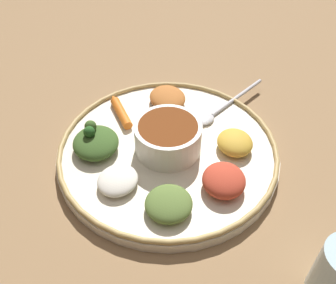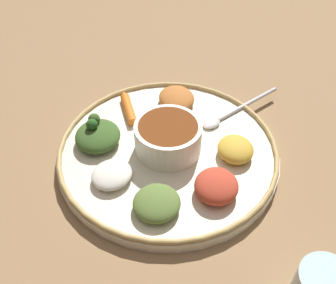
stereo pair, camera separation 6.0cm
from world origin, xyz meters
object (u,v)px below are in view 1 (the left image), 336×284
(greens_pile, at_px, (95,142))
(carrot_near_spoon, at_px, (120,111))
(center_bowl, at_px, (168,137))
(spoon, at_px, (222,108))

(greens_pile, bearing_deg, carrot_near_spoon, 24.64)
(center_bowl, height_order, carrot_near_spoon, center_bowl)
(spoon, bearing_deg, center_bowl, 179.90)
(spoon, height_order, carrot_near_spoon, carrot_near_spoon)
(spoon, bearing_deg, greens_pile, 159.34)
(spoon, xyz_separation_m, carrot_near_spoon, (-0.13, 0.12, 0.00))
(carrot_near_spoon, bearing_deg, center_bowl, -91.24)
(carrot_near_spoon, bearing_deg, greens_pile, -155.36)
(center_bowl, distance_m, carrot_near_spoon, 0.12)
(spoon, relative_size, carrot_near_spoon, 2.01)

